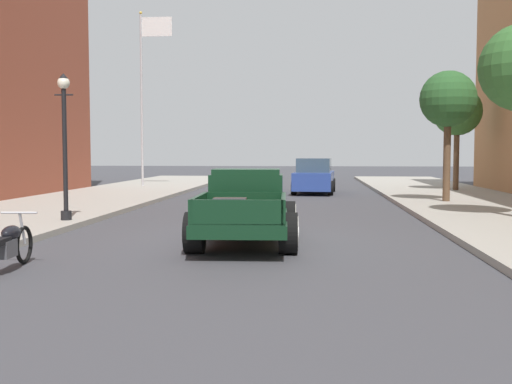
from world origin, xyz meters
TOP-DOWN VIEW (x-y plane):
  - ground_plane at (0.00, 0.00)m, footprint 140.00×140.00m
  - hotrod_truck_dark_green at (0.01, -0.34)m, footprint 2.33×5.00m
  - motorcycle_parked at (-3.51, -4.08)m, footprint 0.62×2.12m
  - car_background_blue at (1.52, 15.36)m, footprint 2.09×4.41m
  - street_lamp_near at (-5.06, 2.10)m, footprint 0.50×0.32m
  - flagpole at (-7.36, 18.48)m, footprint 1.74×0.16m
  - street_tree_second at (6.31, 9.38)m, footprint 2.04×2.04m
  - street_tree_third at (8.20, 16.22)m, footprint 2.29×2.29m

SIDE VIEW (x-z plane):
  - ground_plane at x=0.00m, z-range 0.00..0.00m
  - motorcycle_parked at x=-3.51m, z-range -0.02..0.91m
  - hotrod_truck_dark_green at x=0.01m, z-range -0.04..1.54m
  - car_background_blue at x=1.52m, z-range -0.06..1.59m
  - street_lamp_near at x=-5.06m, z-range 0.46..4.31m
  - street_tree_second at x=6.31m, z-range 1.45..6.18m
  - street_tree_third at x=8.20m, z-range 1.40..6.26m
  - flagpole at x=-7.36m, z-range 1.19..10.35m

